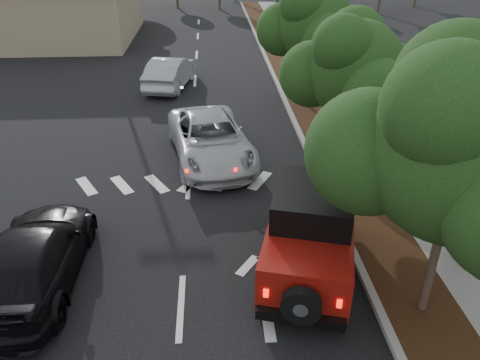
{
  "coord_description": "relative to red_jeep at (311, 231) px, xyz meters",
  "views": [
    {
      "loc": [
        0.86,
        -8.28,
        7.96
      ],
      "look_at": [
        1.6,
        3.0,
        1.71
      ],
      "focal_mm": 35.0,
      "sensor_mm": 36.0,
      "label": 1
    }
  ],
  "objects": [
    {
      "name": "ground",
      "position": [
        -3.26,
        -1.2,
        -1.19
      ],
      "size": [
        120.0,
        120.0,
        0.0
      ],
      "primitive_type": "plane",
      "color": "black",
      "rests_on": "ground"
    },
    {
      "name": "curb",
      "position": [
        1.34,
        10.8,
        -1.12
      ],
      "size": [
        0.2,
        70.0,
        0.15
      ],
      "primitive_type": "cube",
      "color": "#9E9B93",
      "rests_on": "ground"
    },
    {
      "name": "planting_strip",
      "position": [
        2.34,
        10.8,
        -1.13
      ],
      "size": [
        1.8,
        70.0,
        0.12
      ],
      "primitive_type": "cube",
      "color": "black",
      "rests_on": "ground"
    },
    {
      "name": "sidewalk",
      "position": [
        4.24,
        10.8,
        -1.13
      ],
      "size": [
        2.0,
        70.0,
        0.12
      ],
      "primitive_type": "cube",
      "color": "gray",
      "rests_on": "ground"
    },
    {
      "name": "hedge",
      "position": [
        5.64,
        10.8,
        -0.79
      ],
      "size": [
        0.8,
        70.0,
        0.8
      ],
      "primitive_type": "cube",
      "color": "black",
      "rests_on": "ground"
    },
    {
      "name": "transmission_tower",
      "position": [
        2.74,
        46.8,
        -1.19
      ],
      "size": [
        7.0,
        4.0,
        28.0
      ],
      "primitive_type": null,
      "color": "slate",
      "rests_on": "ground"
    },
    {
      "name": "street_tree_near",
      "position": [
        2.34,
        -1.7,
        -1.19
      ],
      "size": [
        3.8,
        3.8,
        5.92
      ],
      "primitive_type": null,
      "color": "black",
      "rests_on": "ground"
    },
    {
      "name": "street_tree_mid",
      "position": [
        2.34,
        5.3,
        -1.19
      ],
      "size": [
        3.2,
        3.2,
        5.32
      ],
      "primitive_type": null,
      "color": "black",
      "rests_on": "ground"
    },
    {
      "name": "street_tree_far",
      "position": [
        2.34,
        11.8,
        -1.19
      ],
      "size": [
        3.4,
        3.4,
        5.62
      ],
      "primitive_type": null,
      "color": "black",
      "rests_on": "ground"
    },
    {
      "name": "light_pole_a",
      "position": [
        -9.76,
        24.8,
        -1.19
      ],
      "size": [
        2.0,
        0.22,
        9.0
      ],
      "primitive_type": null,
      "color": "slate",
      "rests_on": "ground"
    },
    {
      "name": "light_pole_b",
      "position": [
        -10.76,
        36.8,
        -1.19
      ],
      "size": [
        2.0,
        0.22,
        9.0
      ],
      "primitive_type": null,
      "color": "slate",
      "rests_on": "ground"
    },
    {
      "name": "red_jeep",
      "position": [
        0.0,
        0.0,
        0.0
      ],
      "size": [
        3.06,
        4.79,
        2.34
      ],
      "rotation": [
        0.0,
        0.0,
        -0.27
      ],
      "color": "black",
      "rests_on": "ground"
    },
    {
      "name": "silver_suv_ahead",
      "position": [
        -2.45,
        6.68,
        -0.37
      ],
      "size": [
        3.7,
        6.26,
        1.63
      ],
      "primitive_type": "imported",
      "rotation": [
        0.0,
        0.0,
        0.18
      ],
      "color": "#B5B6BD",
      "rests_on": "ground"
    },
    {
      "name": "black_suv_oncoming",
      "position": [
        -6.85,
        -0.08,
        -0.42
      ],
      "size": [
        2.18,
        5.33,
        1.55
      ],
      "primitive_type": "imported",
      "rotation": [
        0.0,
        0.0,
        3.14
      ],
      "color": "black",
      "rests_on": "ground"
    },
    {
      "name": "silver_sedan_oncoming",
      "position": [
        -4.54,
        15.76,
        -0.38
      ],
      "size": [
        2.73,
        5.2,
        1.63
      ],
      "primitive_type": "imported",
      "rotation": [
        0.0,
        0.0,
        2.93
      ],
      "color": "#9D9FA4",
      "rests_on": "ground"
    },
    {
      "name": "parked_suv",
      "position": [
        -12.27,
        25.42,
        -0.36
      ],
      "size": [
        5.15,
        2.84,
        1.66
      ],
      "primitive_type": "imported",
      "rotation": [
        0.0,
        0.0,
        1.76
      ],
      "color": "#9B9DA2",
      "rests_on": "ground"
    },
    {
      "name": "terracotta_planter",
      "position": [
        4.21,
        0.11,
        -0.41
      ],
      "size": [
        0.66,
        0.66,
        1.16
      ],
      "rotation": [
        0.0,
        0.0,
        -0.04
      ],
      "color": "brown",
      "rests_on": "ground"
    }
  ]
}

